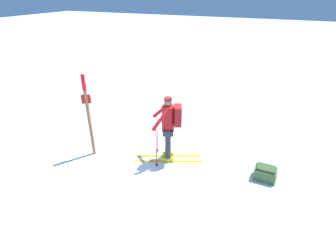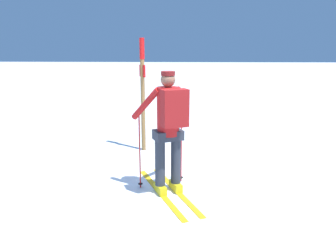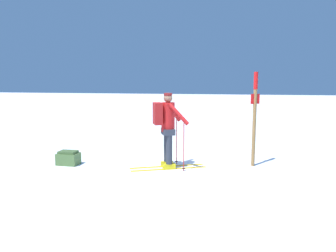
% 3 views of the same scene
% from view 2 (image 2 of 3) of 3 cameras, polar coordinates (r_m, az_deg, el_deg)
% --- Properties ---
extents(ground_plane, '(80.00, 80.00, 0.00)m').
position_cam_2_polar(ground_plane, '(5.44, -1.38, -9.64)').
color(ground_plane, white).
extents(skier, '(1.10, 1.83, 1.82)m').
position_cam_2_polar(skier, '(4.71, 0.14, 0.23)').
color(skier, gold).
rests_on(skier, ground_plane).
extents(trail_marker, '(0.15, 0.22, 2.32)m').
position_cam_2_polar(trail_marker, '(6.74, -4.44, 6.93)').
color(trail_marker, olive).
rests_on(trail_marker, ground_plane).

